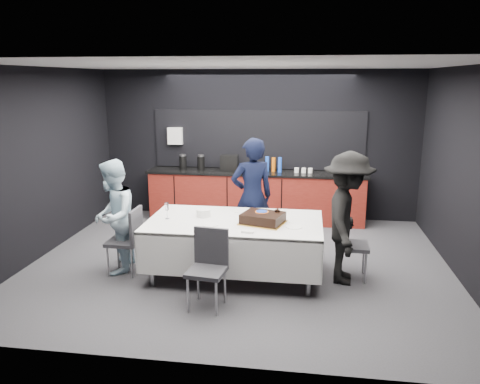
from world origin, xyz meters
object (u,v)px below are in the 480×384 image
champagne_flute (167,207)px  chair_near (209,262)px  cake_assembly (263,218)px  person_left (114,217)px  plate_stack (204,213)px  chair_left (129,236)px  person_center (252,197)px  party_table (235,230)px  chair_right (347,239)px  person_right (347,218)px

champagne_flute → chair_near: 1.20m
cake_assembly → chair_near: 1.05m
chair_near → person_left: (-1.49, 0.81, 0.25)m
plate_stack → chair_left: size_ratio=0.21×
chair_near → person_center: person_center is taller
plate_stack → person_left: 1.23m
party_table → person_left: person_left is taller
person_left → plate_stack: bearing=91.8°
chair_right → person_right: bearing=-99.0°
party_table → cake_assembly: size_ratio=3.55×
chair_near → chair_left: bearing=149.1°
cake_assembly → chair_right: 1.17m
cake_assembly → champagne_flute: 1.30m
cake_assembly → chair_left: size_ratio=0.71×
chair_near → person_center: size_ratio=0.52×
champagne_flute → chair_left: 0.67m
person_center → party_table: bearing=57.5°
chair_left → chair_near: size_ratio=1.00×
person_left → chair_near: bearing=53.1°
party_table → chair_near: (-0.17, -0.91, -0.11)m
plate_stack → party_table: bearing=-15.1°
plate_stack → person_right: bearing=-3.2°
person_center → person_left: (-1.79, -0.95, -0.11)m
cake_assembly → person_right: person_right is taller
champagne_flute → person_center: person_center is taller
champagne_flute → person_center: size_ratio=0.13×
party_table → person_left: bearing=-176.7°
chair_left → person_left: size_ratio=0.59×
chair_near → plate_stack: bearing=105.5°
chair_near → person_left: person_left is taller
chair_left → person_center: 1.90m
plate_stack → person_center: 0.94m
chair_right → person_left: person_left is taller
person_right → champagne_flute: bearing=97.5°
champagne_flute → plate_stack: bearing=21.6°
party_table → person_left: (-1.66, -0.09, 0.15)m
cake_assembly → person_center: (-0.25, 0.93, 0.05)m
champagne_flute → person_center: (1.05, 0.92, -0.04)m
chair_left → person_right: size_ratio=0.53×
plate_stack → champagne_flute: bearing=-158.4°
chair_left → chair_right: (2.93, 0.29, 0.00)m
person_center → plate_stack: bearing=27.7°
chair_near → person_right: 1.91m
cake_assembly → person_center: bearing=105.3°
chair_left → chair_near: 1.48m
plate_stack → person_center: (0.58, 0.74, 0.06)m
champagne_flute → person_right: size_ratio=0.13×
cake_assembly → champagne_flute: size_ratio=2.91×
person_center → person_left: person_center is taller
chair_left → chair_near: (1.27, -0.76, 0.00)m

